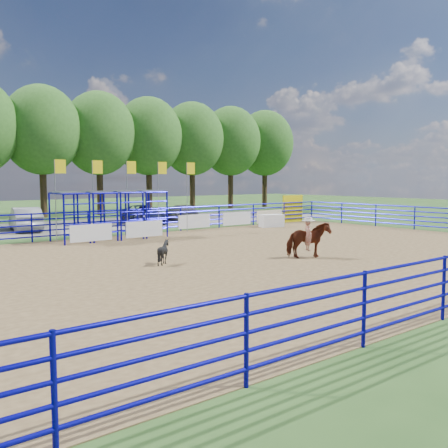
{
  "coord_description": "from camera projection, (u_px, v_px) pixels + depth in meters",
  "views": [
    {
      "loc": [
        -13.95,
        -15.69,
        3.26
      ],
      "look_at": [
        -0.72,
        1.0,
        1.3
      ],
      "focal_mm": 40.0,
      "sensor_mm": 36.0,
      "label": 1
    }
  ],
  "objects": [
    {
      "name": "car_b",
      "position": [
        25.0,
        219.0,
        30.87
      ],
      "size": [
        2.28,
        4.66,
        1.47
      ],
      "primitive_type": "imported",
      "rotation": [
        0.0,
        0.0,
        2.97
      ],
      "color": "gray",
      "rests_on": "gravel_strip"
    },
    {
      "name": "car_d",
      "position": [
        182.0,
        213.0,
        38.0
      ],
      "size": [
        2.8,
        4.57,
        1.24
      ],
      "primitive_type": "imported",
      "rotation": [
        0.0,
        0.0,
        2.87
      ],
      "color": "#5B5B5E",
      "rests_on": "gravel_strip"
    },
    {
      "name": "calf",
      "position": [
        163.0,
        252.0,
        18.78
      ],
      "size": [
        0.87,
        0.78,
        0.93
      ],
      "primitive_type": "imported",
      "rotation": [
        0.0,
        0.0,
        1.53
      ],
      "color": "black",
      "rests_on": "arena_dirt"
    },
    {
      "name": "ground",
      "position": [
        252.0,
        255.0,
        21.17
      ],
      "size": [
        120.0,
        120.0,
        0.0
      ],
      "primitive_type": "plane",
      "color": "#395E25",
      "rests_on": "ground"
    },
    {
      "name": "arena_dirt",
      "position": [
        252.0,
        255.0,
        21.17
      ],
      "size": [
        30.0,
        20.0,
        0.02
      ],
      "primitive_type": "cube",
      "color": "olive",
      "rests_on": "ground"
    },
    {
      "name": "car_c",
      "position": [
        143.0,
        215.0,
        35.35
      ],
      "size": [
        3.05,
        5.14,
        1.34
      ],
      "primitive_type": "imported",
      "rotation": [
        0.0,
        0.0,
        -0.18
      ],
      "color": "#151836",
      "rests_on": "gravel_strip"
    },
    {
      "name": "announcer_table",
      "position": [
        272.0,
        221.0,
        33.15
      ],
      "size": [
        1.7,
        1.08,
        0.84
      ],
      "primitive_type": "cube",
      "rotation": [
        0.0,
        0.0,
        -0.24
      ],
      "color": "white",
      "rests_on": "arena_dirt"
    },
    {
      "name": "treeline",
      "position": [
        41.0,
        126.0,
        40.77
      ],
      "size": [
        56.4,
        6.4,
        11.24
      ],
      "color": "#3F2B19",
      "rests_on": "ground"
    },
    {
      "name": "gravel_strip",
      "position": [
        89.0,
        225.0,
        34.44
      ],
      "size": [
        40.0,
        10.0,
        0.01
      ],
      "primitive_type": "cube",
      "color": "gray",
      "rests_on": "ground"
    },
    {
      "name": "chute_assembly",
      "position": [
        116.0,
        216.0,
        26.78
      ],
      "size": [
        19.32,
        2.41,
        4.2
      ],
      "color": "#0A079E",
      "rests_on": "ground"
    },
    {
      "name": "perimeter_fence",
      "position": [
        252.0,
        238.0,
        21.1
      ],
      "size": [
        30.1,
        20.1,
        1.5
      ],
      "color": "#0A079E",
      "rests_on": "ground"
    },
    {
      "name": "horse_and_rider",
      "position": [
        308.0,
        238.0,
        20.24
      ],
      "size": [
        1.9,
        1.41,
        2.26
      ],
      "color": "maroon",
      "rests_on": "arena_dirt"
    }
  ]
}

